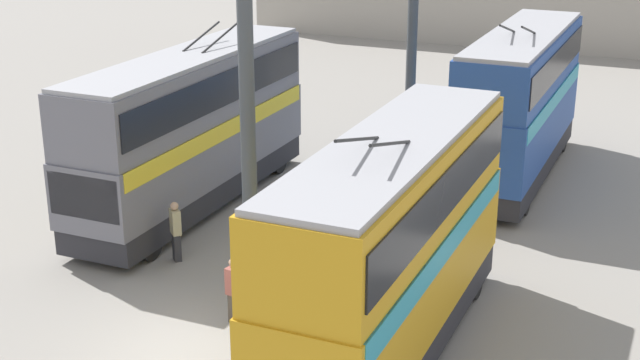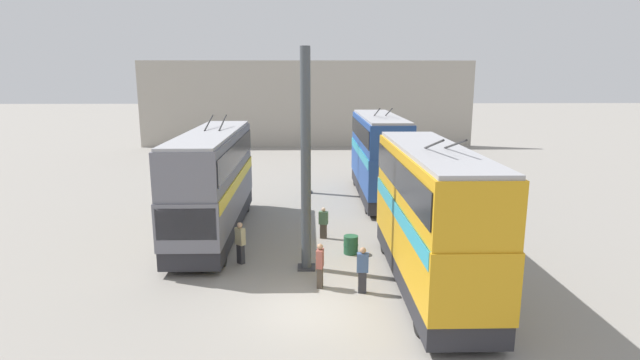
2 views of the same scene
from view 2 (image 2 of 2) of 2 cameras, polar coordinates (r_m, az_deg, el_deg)
The scene contains 12 objects.
ground_plane at distance 17.41m, azimuth -1.59°, elevation -14.58°, with size 240.00×240.00×0.00m, color gray.
depot_back_wall at distance 54.40m, azimuth -1.50°, elevation 8.65°, with size 0.50×36.00×9.19m.
support_column_near at distance 19.54m, azimuth -1.63°, elevation 1.68°, with size 0.71×0.71×8.83m.
support_column_far at distance 32.69m, azimuth -1.55°, elevation 5.86°, with size 0.71×0.71×8.83m.
bus_left_near at distance 18.55m, azimuth 12.58°, elevation -3.33°, with size 10.14×2.54×5.86m.
bus_left_far at distance 31.67m, azimuth 6.72°, elevation 3.23°, with size 10.35×2.54×5.89m.
bus_right_near at distance 24.75m, azimuth -12.16°, elevation 0.33°, with size 11.31×2.54×5.72m.
person_by_left_row at distance 18.32m, azimuth 4.88°, elevation -10.07°, with size 0.28×0.44×1.73m.
person_aisle_foreground at distance 18.67m, azimuth -0.01°, elevation -9.63°, with size 0.46×0.31×1.71m.
person_aisle_midway at distance 24.08m, azimuth 0.39°, elevation -4.85°, with size 0.36×0.47×1.54m.
person_by_right_row at distance 21.18m, azimuth -9.09°, elevation -6.98°, with size 0.46×0.47×1.79m.
oil_drum at distance 22.25m, azimuth 3.54°, elevation -7.39°, with size 0.67×0.67×0.81m.
Camera 2 is at (-15.56, -0.09, 7.80)m, focal length 28.00 mm.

